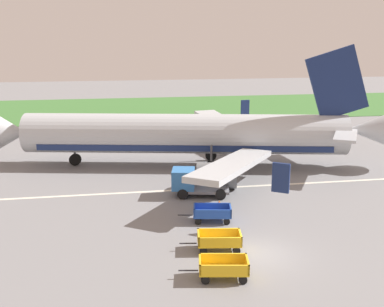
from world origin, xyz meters
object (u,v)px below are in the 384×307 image
Objects in this scene: baggage_cart_third_in_row at (212,213)px; service_truck_beside_carts at (190,182)px; airplane at (196,135)px; traffic_cone_near_plane at (219,205)px; baggage_cart_nearest at (223,268)px; traffic_cone_mid_apron at (189,188)px; baggage_cart_second_in_row at (219,240)px.

service_truck_beside_carts reaches higher than baggage_cart_third_in_row.
traffic_cone_near_plane is (-0.34, -11.60, -2.71)m from airplane.
baggage_cart_nearest is at bearing -97.64° from baggage_cart_third_in_row.
traffic_cone_mid_apron is (-1.80, -7.45, -2.73)m from airplane.
airplane is at bearing 83.77° from baggage_cart_nearest.
baggage_cart_nearest is at bearing -96.23° from airplane.
baggage_cart_second_in_row is at bearing -89.34° from service_truck_beside_carts.
baggage_cart_nearest is 1.00× the size of baggage_cart_second_in_row.
baggage_cart_second_in_row reaches higher than traffic_cone_mid_apron.
service_truck_beside_carts is at bearing 96.44° from baggage_cart_third_in_row.
traffic_cone_near_plane is at bearing 65.47° from baggage_cart_third_in_row.
airplane reaches higher than traffic_cone_near_plane.
airplane is at bearing 84.28° from baggage_cart_second_in_row.
airplane is 10.35× the size of baggage_cart_second_in_row.
baggage_cart_nearest is at bearing -99.01° from baggage_cart_second_in_row.
airplane is 21.56m from baggage_cart_nearest.
baggage_cart_nearest is 5.21× the size of traffic_cone_near_plane.
airplane is at bearing 76.91° from service_truck_beside_carts.
traffic_cone_near_plane is (1.59, -3.33, -0.75)m from service_truck_beside_carts.
baggage_cart_third_in_row is 0.78× the size of service_truck_beside_carts.
baggage_cart_third_in_row is at bearing -114.53° from traffic_cone_near_plane.
airplane reaches higher than service_truck_beside_carts.
service_truck_beside_carts is at bearing 90.66° from baggage_cart_second_in_row.
airplane reaches higher than baggage_cart_nearest.
traffic_cone_mid_apron is at bearing 89.97° from baggage_cart_second_in_row.
baggage_cart_third_in_row is at bearing -83.56° from service_truck_beside_carts.
baggage_cart_nearest is (-2.32, -21.30, -2.45)m from airplane.
traffic_cone_near_plane reaches higher than traffic_cone_mid_apron.
airplane is at bearing 88.34° from traffic_cone_near_plane.
baggage_cart_second_in_row is 5.66× the size of traffic_cone_mid_apron.
baggage_cart_third_in_row is 6.31m from traffic_cone_mid_apron.
traffic_cone_near_plane is 1.09× the size of traffic_cone_mid_apron.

